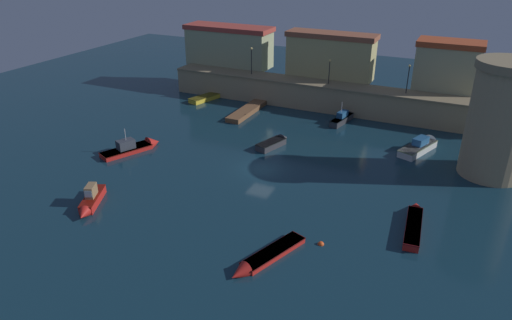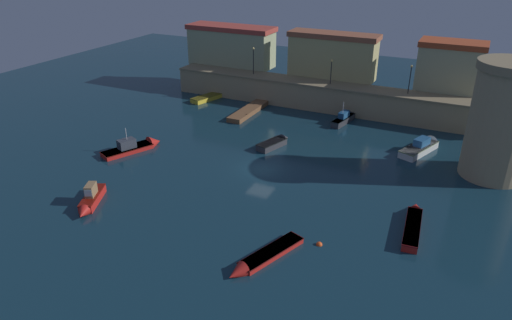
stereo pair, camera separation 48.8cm
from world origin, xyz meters
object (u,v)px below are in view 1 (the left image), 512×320
moored_boat_5 (211,96)px  quay_lamp_2 (409,74)px  moored_boat_1 (275,142)px  moored_boat_2 (136,147)px  quay_lamp_1 (329,67)px  moored_boat_4 (262,259)px  moored_boat_0 (91,201)px  moored_boat_6 (344,118)px  moored_boat_3 (422,145)px  fortress_tower (501,120)px  quay_lamp_0 (251,57)px  mooring_buoy_0 (321,244)px  moored_boat_7 (414,222)px

moored_boat_5 → quay_lamp_2: bearing=-68.2°
moored_boat_1 → moored_boat_2: bearing=137.1°
quay_lamp_1 → moored_boat_2: (-15.27, -22.92, -5.54)m
moored_boat_4 → moored_boat_2: bearing=-100.0°
moored_boat_0 → moored_boat_1: size_ratio=1.04×
moored_boat_2 → moored_boat_6: bearing=-20.6°
moored_boat_3 → moored_boat_6: moored_boat_6 is taller
quay_lamp_2 → moored_boat_3: (3.63, -8.86, -5.64)m
fortress_tower → moored_boat_5: (-38.35, 9.65, -5.52)m
quay_lamp_0 → moored_boat_6: bearing=-14.0°
moored_boat_3 → moored_boat_6: (-10.50, 5.04, 0.01)m
moored_boat_3 → mooring_buoy_0: bearing=-171.2°
quay_lamp_1 → moored_boat_7: quay_lamp_1 is taller
moored_boat_3 → moored_boat_7: size_ratio=0.98×
moored_boat_7 → moored_boat_1: bearing=53.5°
moored_boat_0 → moored_boat_6: 34.00m
moored_boat_0 → moored_boat_4: bearing=62.4°
quay_lamp_1 → quay_lamp_2: quay_lamp_2 is taller
fortress_tower → moored_boat_1: fortress_tower is taller
mooring_buoy_0 → moored_boat_5: bearing=133.0°
moored_boat_5 → moored_boat_7: bearing=-108.5°
quay_lamp_0 → mooring_buoy_0: 38.32m
moored_boat_0 → moored_boat_6: size_ratio=0.86×
quay_lamp_0 → moored_boat_3: bearing=-19.0°
moored_boat_0 → moored_boat_7: moored_boat_0 is taller
moored_boat_2 → moored_boat_7: bearing=-70.8°
moored_boat_2 → moored_boat_7: moored_boat_2 is taller
moored_boat_4 → moored_boat_5: (-23.46, 32.66, 0.11)m
quay_lamp_2 → mooring_buoy_0: quay_lamp_2 is taller
fortress_tower → moored_boat_3: bearing=153.9°
quay_lamp_2 → moored_boat_1: bearing=-128.5°
fortress_tower → moored_boat_4: bearing=-122.9°
quay_lamp_2 → mooring_buoy_0: 31.92m
quay_lamp_0 → moored_boat_2: size_ratio=0.55×
quay_lamp_1 → moored_boat_5: bearing=-171.3°
moored_boat_7 → moored_boat_2: bearing=80.4°
moored_boat_0 → moored_boat_6: (14.51, 30.75, -0.04)m
quay_lamp_0 → mooring_buoy_0: quay_lamp_0 is taller
moored_boat_2 → moored_boat_5: bearing=29.7°
moored_boat_3 → moored_boat_4: bearing=-176.1°
moored_boat_2 → moored_boat_5: size_ratio=1.05×
quay_lamp_0 → moored_boat_0: quay_lamp_0 is taller
quay_lamp_0 → moored_boat_4: 40.06m
moored_boat_7 → quay_lamp_0: bearing=42.2°
quay_lamp_2 → moored_boat_0: bearing=-121.7°
moored_boat_2 → moored_boat_5: 20.38m
quay_lamp_2 → mooring_buoy_0: bearing=-91.8°
quay_lamp_2 → mooring_buoy_0: size_ratio=7.41×
quay_lamp_1 → moored_boat_7: bearing=-58.6°
quay_lamp_2 → moored_boat_0: (-21.38, -34.57, -5.59)m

